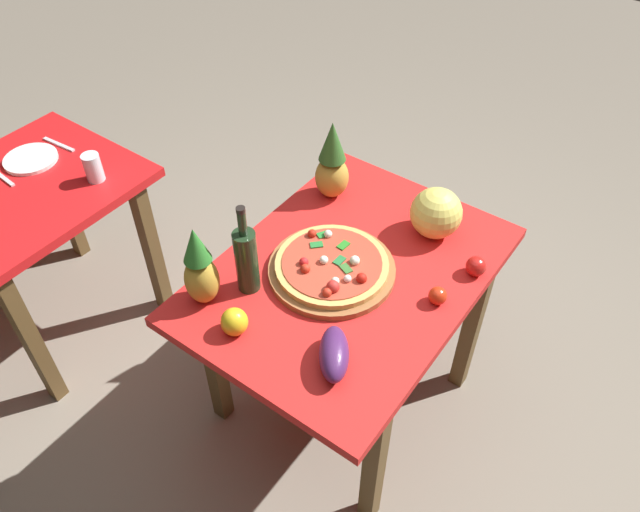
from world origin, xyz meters
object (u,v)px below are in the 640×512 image
pineapple_left (332,164)px  pineapple_right (200,269)px  eggplant (334,354)px  bell_pepper (234,322)px  dinner_plate (31,159)px  pizza_board (332,270)px  knife_utensil (59,144)px  tomato_by_bottle (438,296)px  fork_utensil (2,176)px  display_table (348,291)px  background_table (29,214)px  drinking_glass_water (93,168)px  melon (436,213)px  wine_bottle (246,259)px  tomato_near_board (476,266)px  pizza (332,265)px

pineapple_left → pineapple_right: (-0.69, 0.02, -0.01)m
pineapple_right → eggplant: bearing=-85.5°
bell_pepper → dinner_plate: 1.31m
pizza_board → dinner_plate: pizza_board is taller
knife_utensil → dinner_plate: bearing=175.5°
tomato_by_bottle → pizza_board: bearing=104.5°
pizza_board → fork_utensil: bearing=104.2°
pineapple_right → tomato_by_bottle: bearing=-55.1°
display_table → background_table: bearing=106.9°
eggplant → tomato_by_bottle: (0.40, -0.13, -0.01)m
pineapple_right → knife_utensil: pineapple_right is taller
pineapple_right → drinking_glass_water: (0.21, 0.80, -0.08)m
tomato_by_bottle → drinking_glass_water: size_ratio=0.52×
display_table → knife_utensil: size_ratio=6.27×
dinner_plate → melon: bearing=-69.3°
display_table → eggplant: 0.42m
background_table → drinking_glass_water: drinking_glass_water is taller
wine_bottle → fork_utensil: size_ratio=1.92×
eggplant → tomato_near_board: 0.62m
wine_bottle → tomato_near_board: bearing=-49.5°
background_table → pizza_board: pizza_board is taller
pizza_board → pineapple_left: bearing=35.4°
pizza_board → drinking_glass_water: size_ratio=3.72×
fork_utensil → background_table: bearing=-88.9°
bell_pepper → melon: bearing=-20.0°
pineapple_left → knife_utensil: size_ratio=1.82×
bell_pepper → fork_utensil: 1.30m
melon → pizza: bearing=155.0°
pizza_board → wine_bottle: wine_bottle is taller
background_table → pineapple_right: pineapple_right is taller
bell_pepper → fork_utensil: bearing=88.4°
drinking_glass_water → tomato_by_bottle: bearing=-81.0°
display_table → pineapple_right: size_ratio=3.64×
display_table → tomato_by_bottle: bearing=-80.9°
pineapple_right → melon: size_ratio=1.66×
pizza → display_table: bearing=-42.7°
bell_pepper → knife_utensil: bell_pepper is taller
melon → fork_utensil: bearing=115.1°
tomato_by_bottle → knife_utensil: (-0.16, 1.75, -0.03)m
pineapple_right → tomato_by_bottle: pineapple_right is taller
pineapple_left → melon: (0.04, -0.43, -0.05)m
pineapple_right → dinner_plate: pineapple_right is taller
bell_pepper → dinner_plate: bearing=82.3°
pineapple_left → bell_pepper: 0.76m
wine_bottle → tomato_near_board: 0.78m
bell_pepper → dinner_plate: bell_pepper is taller
display_table → drinking_glass_water: (-0.18, 1.11, 0.16)m
display_table → tomato_near_board: 0.45m
background_table → eggplant: eggplant is taller
display_table → pizza_board: (-0.04, 0.04, 0.12)m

